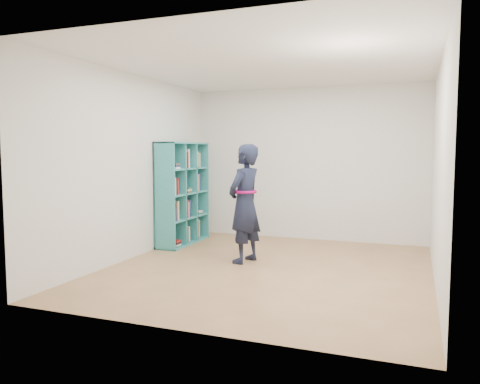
% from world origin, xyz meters
% --- Properties ---
extents(floor, '(4.50, 4.50, 0.00)m').
position_xyz_m(floor, '(0.00, 0.00, 0.00)').
color(floor, olive).
rests_on(floor, ground).
extents(ceiling, '(4.50, 4.50, 0.00)m').
position_xyz_m(ceiling, '(0.00, 0.00, 2.60)').
color(ceiling, white).
rests_on(ceiling, wall_back).
extents(wall_left, '(0.02, 4.50, 2.60)m').
position_xyz_m(wall_left, '(-2.00, 0.00, 1.30)').
color(wall_left, silver).
rests_on(wall_left, floor).
extents(wall_right, '(0.02, 4.50, 2.60)m').
position_xyz_m(wall_right, '(2.00, 0.00, 1.30)').
color(wall_right, silver).
rests_on(wall_right, floor).
extents(wall_back, '(4.00, 0.02, 2.60)m').
position_xyz_m(wall_back, '(0.00, 2.25, 1.30)').
color(wall_back, silver).
rests_on(wall_back, floor).
extents(wall_front, '(4.00, 0.02, 2.60)m').
position_xyz_m(wall_front, '(0.00, -2.25, 1.30)').
color(wall_front, silver).
rests_on(wall_front, floor).
extents(bookshelf, '(0.36, 1.25, 1.66)m').
position_xyz_m(bookshelf, '(-1.84, 1.14, 0.81)').
color(bookshelf, teal).
rests_on(bookshelf, floor).
extents(person, '(0.52, 0.67, 1.62)m').
position_xyz_m(person, '(-0.41, 0.26, 0.81)').
color(person, black).
rests_on(person, floor).
extents(smartphone, '(0.02, 0.08, 0.12)m').
position_xyz_m(smartphone, '(-0.54, 0.38, 0.92)').
color(smartphone, silver).
rests_on(smartphone, person).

